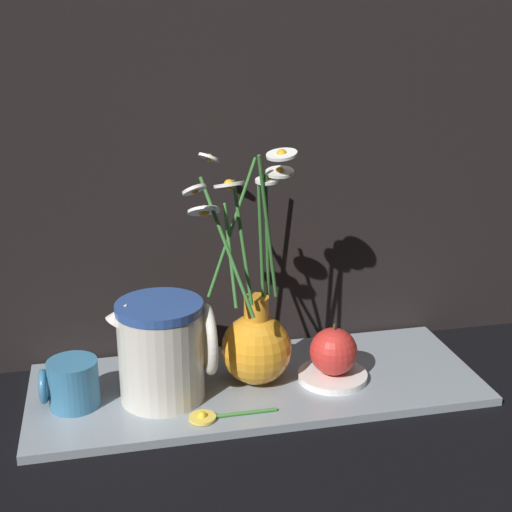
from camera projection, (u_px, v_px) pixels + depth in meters
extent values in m
plane|color=black|center=(256.00, 388.00, 1.04)|extent=(6.00, 6.00, 0.00)
cube|color=gray|center=(256.00, 384.00, 1.03)|extent=(0.64, 0.25, 0.01)
sphere|color=orange|center=(255.00, 349.00, 1.01)|extent=(0.10, 0.10, 0.10)
cylinder|color=orange|center=(255.00, 311.00, 1.00)|extent=(0.04, 0.04, 0.04)
cylinder|color=#336B2D|center=(227.00, 247.00, 0.93)|extent=(0.06, 0.09, 0.17)
cylinder|color=white|center=(194.00, 190.00, 0.87)|extent=(0.04, 0.04, 0.02)
sphere|color=gold|center=(194.00, 190.00, 0.87)|extent=(0.01, 0.01, 0.01)
cylinder|color=#336B2D|center=(232.00, 227.00, 0.99)|extent=(0.08, 0.06, 0.19)
cylinder|color=white|center=(209.00, 158.00, 0.99)|extent=(0.04, 0.04, 0.02)
sphere|color=gold|center=(209.00, 158.00, 0.99)|extent=(0.01, 0.01, 0.01)
cylinder|color=#336B2D|center=(231.00, 256.00, 0.96)|extent=(0.01, 0.07, 0.13)
cylinder|color=white|center=(204.00, 211.00, 0.93)|extent=(0.04, 0.04, 0.02)
sphere|color=gold|center=(204.00, 211.00, 0.93)|extent=(0.02, 0.02, 0.02)
cylinder|color=#336B2D|center=(261.00, 241.00, 0.96)|extent=(0.02, 0.02, 0.17)
cylinder|color=white|center=(267.00, 180.00, 0.93)|extent=(0.04, 0.04, 0.01)
sphere|color=gold|center=(267.00, 180.00, 0.93)|extent=(0.01, 0.01, 0.01)
cylinder|color=#336B2D|center=(267.00, 237.00, 0.96)|extent=(0.02, 0.04, 0.18)
cylinder|color=white|center=(280.00, 172.00, 0.93)|extent=(0.05, 0.05, 0.01)
sphere|color=gold|center=(280.00, 172.00, 0.93)|extent=(0.01, 0.01, 0.01)
cylinder|color=#336B2D|center=(268.00, 229.00, 0.94)|extent=(0.04, 0.03, 0.21)
cylinder|color=white|center=(282.00, 155.00, 0.90)|extent=(0.06, 0.06, 0.01)
sphere|color=gold|center=(282.00, 155.00, 0.90)|extent=(0.01, 0.01, 0.01)
cylinder|color=#336B2D|center=(243.00, 243.00, 0.95)|extent=(0.02, 0.04, 0.17)
cylinder|color=white|center=(229.00, 185.00, 0.91)|extent=(0.05, 0.05, 0.01)
sphere|color=gold|center=(229.00, 185.00, 0.91)|extent=(0.01, 0.01, 0.01)
cylinder|color=teal|center=(73.00, 383.00, 0.96)|extent=(0.07, 0.07, 0.07)
torus|color=teal|center=(44.00, 387.00, 0.95)|extent=(0.01, 0.05, 0.05)
cylinder|color=beige|center=(161.00, 351.00, 0.97)|extent=(0.12, 0.12, 0.14)
cylinder|color=#2D4C93|center=(159.00, 307.00, 0.95)|extent=(0.12, 0.12, 0.01)
torus|color=beige|center=(208.00, 339.00, 0.98)|extent=(0.01, 0.10, 0.10)
cone|color=beige|center=(122.00, 313.00, 0.94)|extent=(0.04, 0.03, 0.04)
cylinder|color=white|center=(333.00, 376.00, 1.04)|extent=(0.10, 0.10, 0.01)
sphere|color=red|center=(333.00, 351.00, 1.02)|extent=(0.07, 0.07, 0.07)
cylinder|color=#4C3819|center=(334.00, 327.00, 1.01)|extent=(0.00, 0.00, 0.01)
cylinder|color=#3D7A33|center=(240.00, 414.00, 0.94)|extent=(0.10, 0.01, 0.01)
cylinder|color=#EAC64C|center=(202.00, 418.00, 0.93)|extent=(0.04, 0.04, 0.00)
sphere|color=yellow|center=(202.00, 416.00, 0.93)|extent=(0.01, 0.01, 0.01)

